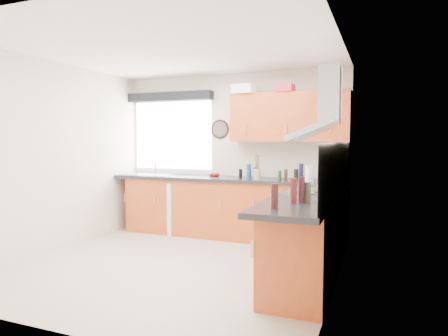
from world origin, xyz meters
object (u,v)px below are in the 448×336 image
at_px(upper_cabinets, 289,117).
at_px(washing_machine, 168,206).
at_px(oven, 311,235).
at_px(extractor_hood, 322,112).

xyz_separation_m(upper_cabinets, washing_machine, (-1.94, -0.10, -1.40)).
bearing_deg(oven, extractor_hood, -0.00).
relative_size(oven, upper_cabinets, 0.50).
bearing_deg(upper_cabinets, washing_machine, -176.90).
bearing_deg(upper_cabinets, extractor_hood, -63.87).
bearing_deg(washing_machine, extractor_hood, -14.37).
relative_size(oven, washing_machine, 1.05).
relative_size(extractor_hood, upper_cabinets, 0.46).
height_order(oven, washing_machine, oven).
distance_m(oven, washing_machine, 2.77).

